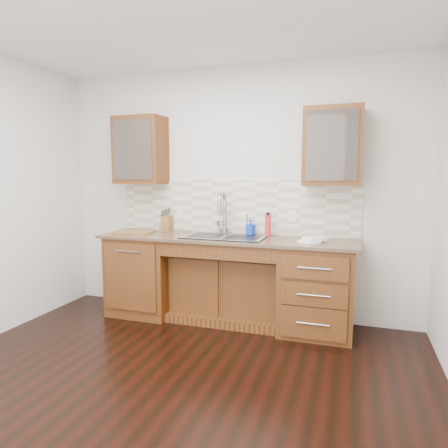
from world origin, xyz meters
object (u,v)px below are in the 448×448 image
(water_bottle, at_px, (268,226))
(knife_block, at_px, (167,223))
(soap_bottle, at_px, (251,227))
(cutting_board, at_px, (134,232))
(plate, at_px, (309,241))

(water_bottle, bearing_deg, knife_block, 176.76)
(soap_bottle, bearing_deg, knife_block, -163.10)
(water_bottle, xyz_separation_m, knife_block, (-1.19, 0.07, -0.03))
(soap_bottle, distance_m, knife_block, 1.00)
(knife_block, bearing_deg, water_bottle, -3.37)
(soap_bottle, xyz_separation_m, knife_block, (-1.00, 0.04, 0.00))
(cutting_board, bearing_deg, soap_bottle, 10.59)
(water_bottle, relative_size, cutting_board, 0.57)
(soap_bottle, relative_size, water_bottle, 0.76)
(knife_block, relative_size, cutting_board, 0.43)
(soap_bottle, xyz_separation_m, plate, (0.64, -0.25, -0.08))
(plate, bearing_deg, water_bottle, 154.07)
(plate, relative_size, knife_block, 1.39)
(plate, relative_size, cutting_board, 0.60)
(knife_block, distance_m, cutting_board, 0.40)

